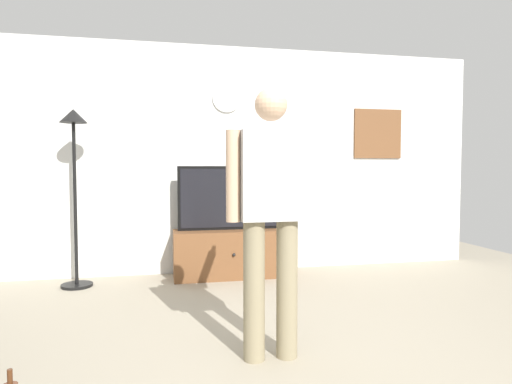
{
  "coord_description": "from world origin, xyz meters",
  "views": [
    {
      "loc": [
        -0.77,
        -2.42,
        1.25
      ],
      "look_at": [
        -0.0,
        1.2,
        1.05
      ],
      "focal_mm": 31.23,
      "sensor_mm": 36.0,
      "label": 1
    }
  ],
  "objects_px": {
    "tv_stand": "(231,253)",
    "person_standing_nearer_lamp": "(270,207)",
    "framed_picture": "(377,134)",
    "television": "(230,198)",
    "floor_lamp": "(74,160)",
    "wall_clock": "(226,98)"
  },
  "relations": [
    {
      "from": "wall_clock",
      "to": "framed_picture",
      "type": "distance_m",
      "value": 2.0
    },
    {
      "from": "framed_picture",
      "to": "floor_lamp",
      "type": "height_order",
      "value": "framed_picture"
    },
    {
      "from": "framed_picture",
      "to": "floor_lamp",
      "type": "distance_m",
      "value": 3.66
    },
    {
      "from": "wall_clock",
      "to": "framed_picture",
      "type": "bearing_deg",
      "value": 0.15
    },
    {
      "from": "wall_clock",
      "to": "person_standing_nearer_lamp",
      "type": "bearing_deg",
      "value": -91.8
    },
    {
      "from": "tv_stand",
      "to": "framed_picture",
      "type": "xyz_separation_m",
      "value": [
        1.96,
        0.3,
        1.42
      ]
    },
    {
      "from": "framed_picture",
      "to": "television",
      "type": "bearing_deg",
      "value": -172.78
    },
    {
      "from": "television",
      "to": "framed_picture",
      "type": "xyz_separation_m",
      "value": [
        1.96,
        0.25,
        0.78
      ]
    },
    {
      "from": "wall_clock",
      "to": "person_standing_nearer_lamp",
      "type": "xyz_separation_m",
      "value": [
        -0.08,
        -2.51,
        -1.09
      ]
    },
    {
      "from": "tv_stand",
      "to": "television",
      "type": "relative_size",
      "value": 1.09
    },
    {
      "from": "television",
      "to": "framed_picture",
      "type": "height_order",
      "value": "framed_picture"
    },
    {
      "from": "tv_stand",
      "to": "television",
      "type": "xyz_separation_m",
      "value": [
        0.0,
        0.05,
        0.64
      ]
    },
    {
      "from": "tv_stand",
      "to": "person_standing_nearer_lamp",
      "type": "bearing_deg",
      "value": -92.03
    },
    {
      "from": "tv_stand",
      "to": "person_standing_nearer_lamp",
      "type": "distance_m",
      "value": 2.34
    },
    {
      "from": "television",
      "to": "floor_lamp",
      "type": "relative_size",
      "value": 0.64
    },
    {
      "from": "tv_stand",
      "to": "framed_picture",
      "type": "distance_m",
      "value": 2.44
    },
    {
      "from": "tv_stand",
      "to": "person_standing_nearer_lamp",
      "type": "relative_size",
      "value": 0.74
    },
    {
      "from": "framed_picture",
      "to": "floor_lamp",
      "type": "xyz_separation_m",
      "value": [
        -3.62,
        -0.39,
        -0.36
      ]
    },
    {
      "from": "tv_stand",
      "to": "wall_clock",
      "type": "xyz_separation_m",
      "value": [
        0.0,
        0.29,
        1.81
      ]
    },
    {
      "from": "television",
      "to": "tv_stand",
      "type": "bearing_deg",
      "value": -90.0
    },
    {
      "from": "tv_stand",
      "to": "person_standing_nearer_lamp",
      "type": "xyz_separation_m",
      "value": [
        -0.08,
        -2.22,
        0.73
      ]
    },
    {
      "from": "framed_picture",
      "to": "person_standing_nearer_lamp",
      "type": "distance_m",
      "value": 3.32
    }
  ]
}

